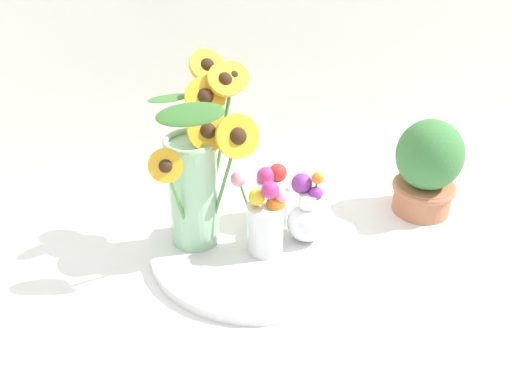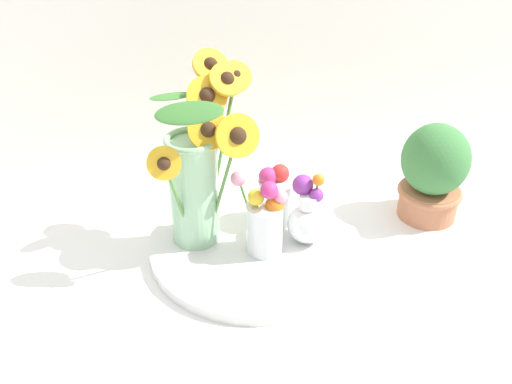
{
  "view_description": "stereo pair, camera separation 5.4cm",
  "coord_description": "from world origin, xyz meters",
  "px_view_note": "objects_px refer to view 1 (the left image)",
  "views": [
    {
      "loc": [
        -0.31,
        -0.88,
        0.8
      ],
      "look_at": [
        -0.04,
        0.1,
        0.15
      ],
      "focal_mm": 42.0,
      "sensor_mm": 36.0,
      "label": 1
    },
    {
      "loc": [
        -0.25,
        -0.89,
        0.8
      ],
      "look_at": [
        -0.04,
        0.1,
        0.15
      ],
      "focal_mm": 42.0,
      "sensor_mm": 36.0,
      "label": 2
    }
  ],
  "objects_px": {
    "serving_tray": "(256,246)",
    "vase_small_center": "(265,220)",
    "vase_small_back": "(274,195)",
    "potted_plant": "(428,167)",
    "mason_jar_sunflowers": "(197,173)",
    "vase_bulb_right": "(307,215)"
  },
  "relations": [
    {
      "from": "vase_bulb_right",
      "to": "potted_plant",
      "type": "bearing_deg",
      "value": 11.02
    },
    {
      "from": "mason_jar_sunflowers",
      "to": "vase_bulb_right",
      "type": "height_order",
      "value": "mason_jar_sunflowers"
    },
    {
      "from": "vase_bulb_right",
      "to": "mason_jar_sunflowers",
      "type": "bearing_deg",
      "value": 164.45
    },
    {
      "from": "serving_tray",
      "to": "vase_small_back",
      "type": "height_order",
      "value": "vase_small_back"
    },
    {
      "from": "mason_jar_sunflowers",
      "to": "vase_small_back",
      "type": "height_order",
      "value": "mason_jar_sunflowers"
    },
    {
      "from": "serving_tray",
      "to": "potted_plant",
      "type": "height_order",
      "value": "potted_plant"
    },
    {
      "from": "mason_jar_sunflowers",
      "to": "vase_small_back",
      "type": "xyz_separation_m",
      "value": [
        0.17,
        0.02,
        -0.1
      ]
    },
    {
      "from": "potted_plant",
      "to": "mason_jar_sunflowers",
      "type": "bearing_deg",
      "value": -179.99
    },
    {
      "from": "serving_tray",
      "to": "vase_small_center",
      "type": "bearing_deg",
      "value": -68.63
    },
    {
      "from": "serving_tray",
      "to": "vase_small_back",
      "type": "xyz_separation_m",
      "value": [
        0.06,
        0.07,
        0.07
      ]
    },
    {
      "from": "mason_jar_sunflowers",
      "to": "potted_plant",
      "type": "bearing_deg",
      "value": 0.01
    },
    {
      "from": "vase_small_center",
      "to": "vase_small_back",
      "type": "xyz_separation_m",
      "value": [
        0.05,
        0.1,
        -0.01
      ]
    },
    {
      "from": "vase_small_center",
      "to": "potted_plant",
      "type": "relative_size",
      "value": 0.76
    },
    {
      "from": "mason_jar_sunflowers",
      "to": "vase_bulb_right",
      "type": "xyz_separation_m",
      "value": [
        0.22,
        -0.06,
        -0.1
      ]
    },
    {
      "from": "vase_small_back",
      "to": "vase_small_center",
      "type": "bearing_deg",
      "value": -116.71
    },
    {
      "from": "vase_small_back",
      "to": "potted_plant",
      "type": "height_order",
      "value": "potted_plant"
    },
    {
      "from": "potted_plant",
      "to": "serving_tray",
      "type": "bearing_deg",
      "value": -173.39
    },
    {
      "from": "serving_tray",
      "to": "potted_plant",
      "type": "bearing_deg",
      "value": 6.61
    },
    {
      "from": "serving_tray",
      "to": "vase_bulb_right",
      "type": "relative_size",
      "value": 2.89
    },
    {
      "from": "vase_bulb_right",
      "to": "vase_small_back",
      "type": "relative_size",
      "value": 1.15
    },
    {
      "from": "serving_tray",
      "to": "mason_jar_sunflowers",
      "type": "xyz_separation_m",
      "value": [
        -0.11,
        0.05,
        0.17
      ]
    },
    {
      "from": "vase_small_center",
      "to": "vase_small_back",
      "type": "bearing_deg",
      "value": 63.29
    }
  ]
}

